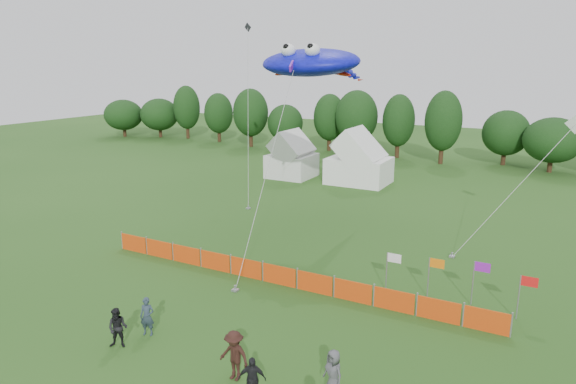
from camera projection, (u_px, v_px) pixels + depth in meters
The scene contains 14 objects.
ground at pixel (214, 355), 19.84m from camera, with size 160.00×160.00×0.00m, color #234C16.
treeline at pixel (469, 127), 56.41m from camera, with size 104.57×8.78×8.36m.
tent_left at pixel (292, 158), 50.63m from camera, with size 4.21×4.21×3.71m.
tent_right at pixel (359, 162), 47.94m from camera, with size 5.58×4.47×3.94m.
barrier_fence at pixel (279, 275), 26.10m from camera, with size 21.90×0.06×1.00m.
flag_row at pixel (454, 275), 23.83m from camera, with size 6.73×0.57×2.17m.
spectator_a at pixel (147, 316), 21.17m from camera, with size 0.60×0.39×1.65m, color #293744.
spectator_b at pixel (118, 328), 20.24m from camera, with size 0.80×0.62×1.65m, color black.
spectator_c at pixel (234, 356), 18.14m from camera, with size 1.21×0.70×1.87m, color black.
spectator_d at pixel (252, 379), 17.00m from camera, with size 0.94×0.39×1.61m, color black.
spectator_e at pixel (333, 373), 17.28m from camera, with size 0.82×0.53×1.67m, color #4A4A4F.
stingray_kite at pixel (314, 63), 33.06m from camera, with size 6.81×19.87×12.23m.
small_kite_white at pixel (539, 164), 29.22m from camera, with size 6.19×4.38×8.23m.
small_kite_dark at pixel (248, 104), 42.41m from camera, with size 4.89×7.44×14.42m.
Camera 1 is at (10.94, -14.21, 10.97)m, focal length 32.00 mm.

